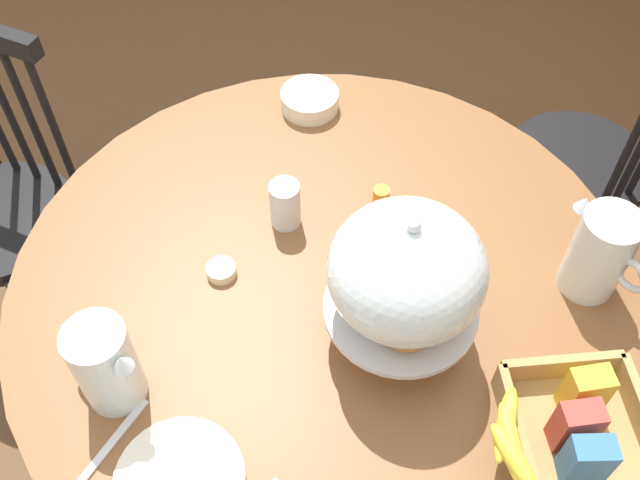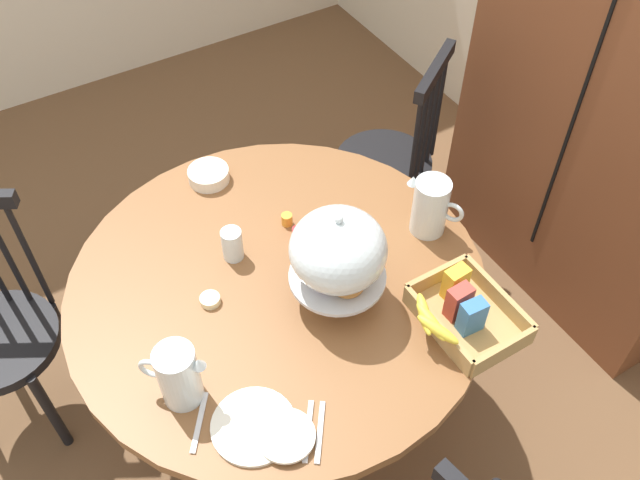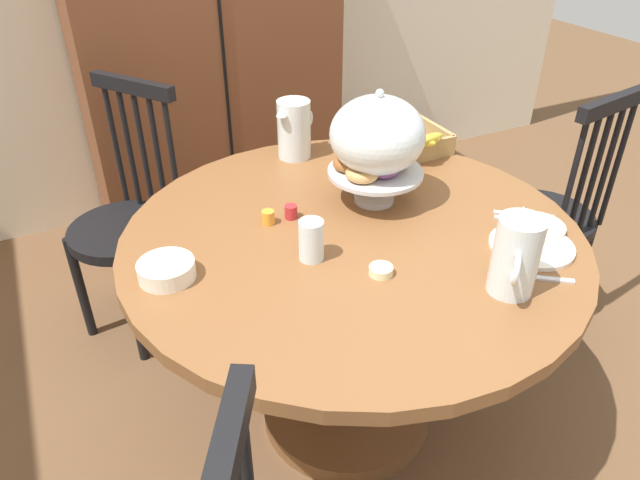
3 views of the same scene
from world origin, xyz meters
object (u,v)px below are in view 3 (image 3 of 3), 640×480
Objects in this scene: dining_table at (350,288)px; windsor_chair_near_window at (129,227)px; cereal_bowl at (167,270)px; china_plate_small at (537,226)px; china_plate_large at (531,246)px; butter_dish at (381,270)px; cereal_basket at (401,141)px; windsor_chair_facing_door at (546,220)px; wooden_armoire at (201,27)px; drinking_glass at (311,240)px; milk_pitcher at (294,132)px; pastry_stand_with_dome at (377,140)px; orange_juice_pitcher at (515,259)px.

windsor_chair_near_window is at bearing 122.62° from dining_table.
cereal_bowl is at bearing 178.48° from dining_table.
china_plate_large is at bearing -141.60° from china_plate_small.
cereal_basket is at bearing 53.62° from butter_dish.
windsor_chair_facing_door is at bearing 8.86° from dining_table.
wooden_armoire is at bearing 50.20° from windsor_chair_near_window.
windsor_chair_facing_door is 6.96× the size of cereal_bowl.
drinking_glass is (-0.16, -0.07, 0.25)m from dining_table.
windsor_chair_near_window is 4.94× the size of milk_pitcher.
dining_table is at bearing -96.35° from milk_pitcher.
cereal_bowl is (-0.91, -0.36, -0.02)m from cereal_basket.
cereal_basket is at bearing -22.30° from milk_pitcher.
cereal_basket is 0.98m from cereal_bowl.
windsor_chair_facing_door is 4.94× the size of milk_pitcher.
butter_dish reaches higher than china_plate_large.
drinking_glass is (-0.18, -1.49, -0.19)m from wooden_armoire.
pastry_stand_with_dome is at bearing 41.44° from dining_table.
drinking_glass is (-0.30, -0.19, -0.14)m from pastry_stand_with_dome.
pastry_stand_with_dome is 0.42m from milk_pitcher.
cereal_bowl is at bearing 167.09° from drinking_glass.
windsor_chair_near_window is 6.50× the size of china_plate_small.
china_plate_small is at bearing -47.81° from pastry_stand_with_dome.
milk_pitcher reaches higher than cereal_basket.
china_plate_large is at bearing -77.97° from wooden_armoire.
cereal_bowl is (-1.43, -0.13, 0.31)m from windsor_chair_facing_door.
windsor_chair_facing_door is (1.43, -0.64, 0.00)m from windsor_chair_near_window.
windsor_chair_facing_door is at bearing 38.13° from china_plate_large.
orange_juice_pitcher is 0.80m from cereal_basket.
drinking_glass is at bearing -141.20° from cereal_basket.
china_plate_large is 1.57× the size of cereal_bowl.
cereal_bowl is (-0.51, 0.01, 0.22)m from dining_table.
orange_juice_pitcher reaches higher than dining_table.
china_plate_small is at bearing 34.53° from orange_juice_pitcher.
drinking_glass is at bearing -168.94° from windsor_chair_facing_door.
china_plate_small is at bearing -46.54° from windsor_chair_near_window.
milk_pitcher is at bearing 157.70° from cereal_basket.
china_plate_small is (0.43, -1.64, -0.23)m from wooden_armoire.
windsor_chair_facing_door is (0.90, -1.28, -0.53)m from wooden_armoire.
wooden_armoire is at bearing 89.11° from dining_table.
china_plate_large is (0.89, -1.07, 0.29)m from windsor_chair_near_window.
cereal_basket is at bearing 38.80° from drinking_glass.
dining_table is 0.53m from orange_juice_pitcher.
orange_juice_pitcher is 1.39× the size of cereal_bowl.
china_plate_large is (0.18, 0.11, -0.08)m from orange_juice_pitcher.
dining_table is (-0.02, -1.42, -0.44)m from wooden_armoire.
wooden_armoire reaches higher than china_plate_small.
wooden_armoire is 1.65m from windsor_chair_facing_door.
orange_juice_pitcher is at bearing -29.66° from cereal_bowl.
orange_juice_pitcher reaches higher than drinking_glass.
windsor_chair_near_window is 1.04m from pastry_stand_with_dome.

